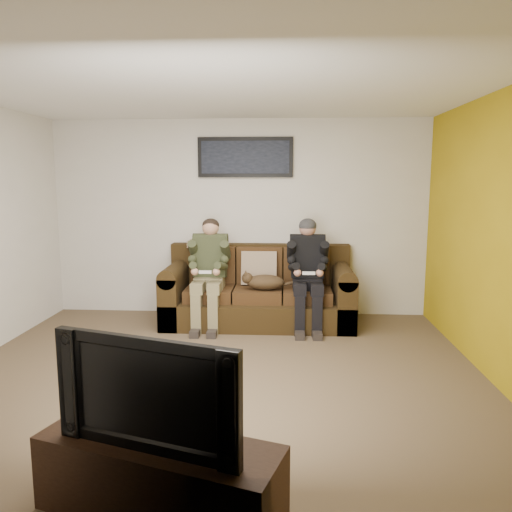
# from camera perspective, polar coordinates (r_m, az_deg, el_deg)

# --- Properties ---
(floor) EXTENTS (5.00, 5.00, 0.00)m
(floor) POSITION_cam_1_polar(r_m,az_deg,el_deg) (4.81, -4.35, -13.47)
(floor) COLOR brown
(floor) RESTS_ON ground
(ceiling) EXTENTS (5.00, 5.00, 0.00)m
(ceiling) POSITION_cam_1_polar(r_m,az_deg,el_deg) (4.52, -4.75, 18.71)
(ceiling) COLOR silver
(ceiling) RESTS_ON ground
(wall_back) EXTENTS (5.00, 0.00, 5.00)m
(wall_back) POSITION_cam_1_polar(r_m,az_deg,el_deg) (6.71, -1.91, 4.35)
(wall_back) COLOR beige
(wall_back) RESTS_ON ground
(wall_front) EXTENTS (5.00, 0.00, 5.00)m
(wall_front) POSITION_cam_1_polar(r_m,az_deg,el_deg) (2.30, -12.20, -4.48)
(wall_front) COLOR beige
(wall_front) RESTS_ON ground
(wall_right) EXTENTS (0.00, 4.50, 4.50)m
(wall_right) POSITION_cam_1_polar(r_m,az_deg,el_deg) (4.82, 26.37, 1.69)
(wall_right) COLOR beige
(wall_right) RESTS_ON ground
(accent_wall_right) EXTENTS (0.00, 4.50, 4.50)m
(accent_wall_right) POSITION_cam_1_polar(r_m,az_deg,el_deg) (4.82, 26.26, 1.69)
(accent_wall_right) COLOR #AF9211
(accent_wall_right) RESTS_ON ground
(sofa) EXTENTS (2.36, 1.02, 0.97)m
(sofa) POSITION_cam_1_polar(r_m,az_deg,el_deg) (6.42, 0.33, -4.30)
(sofa) COLOR #2F210E
(sofa) RESTS_ON ground
(throw_pillow) EXTENTS (0.45, 0.22, 0.45)m
(throw_pillow) POSITION_cam_1_polar(r_m,az_deg,el_deg) (6.40, 0.35, -1.40)
(throw_pillow) COLOR #927B60
(throw_pillow) RESTS_ON sofa
(throw_blanket) EXTENTS (0.48, 0.24, 0.09)m
(throw_blanket) POSITION_cam_1_polar(r_m,az_deg,el_deg) (6.68, -5.68, 1.41)
(throw_blanket) COLOR #C2AA8F
(throw_blanket) RESTS_ON sofa
(person_left) EXTENTS (0.51, 0.87, 1.33)m
(person_left) POSITION_cam_1_polar(r_m,az_deg,el_deg) (6.21, -5.39, -1.12)
(person_left) COLOR olive
(person_left) RESTS_ON sofa
(person_right) EXTENTS (0.51, 0.86, 1.34)m
(person_right) POSITION_cam_1_polar(r_m,az_deg,el_deg) (6.14, 5.92, -1.20)
(person_right) COLOR black
(person_right) RESTS_ON sofa
(cat) EXTENTS (0.66, 0.26, 0.24)m
(cat) POSITION_cam_1_polar(r_m,az_deg,el_deg) (6.11, 0.89, -2.97)
(cat) COLOR #4E371E
(cat) RESTS_ON sofa
(framed_poster) EXTENTS (1.25, 0.05, 0.52)m
(framed_poster) POSITION_cam_1_polar(r_m,az_deg,el_deg) (6.65, -1.23, 11.22)
(framed_poster) COLOR black
(framed_poster) RESTS_ON wall_back
(tv_stand) EXTENTS (1.42, 0.83, 0.43)m
(tv_stand) POSITION_cam_1_polar(r_m,az_deg,el_deg) (3.01, -11.00, -23.63)
(tv_stand) COLOR black
(tv_stand) RESTS_ON ground
(television) EXTENTS (1.05, 0.46, 0.61)m
(television) POSITION_cam_1_polar(r_m,az_deg,el_deg) (2.77, -11.33, -14.54)
(television) COLOR black
(television) RESTS_ON tv_stand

